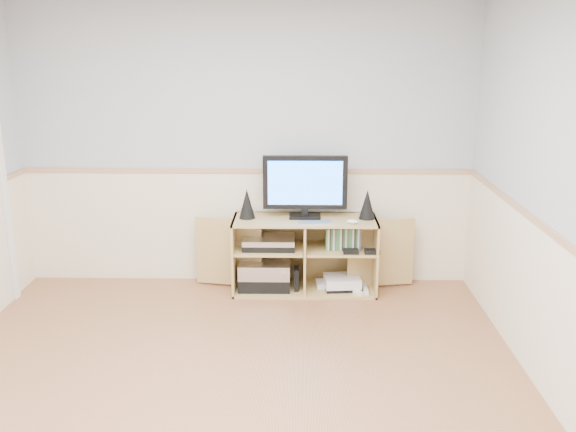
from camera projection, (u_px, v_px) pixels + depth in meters
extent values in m
cube|color=tan|center=(220.00, 416.00, 3.79)|extent=(4.00, 4.50, 0.02)
cube|color=#B1BAC0|center=(246.00, 145.00, 5.64)|extent=(4.00, 0.02, 2.50)
cube|color=#F3E7C7|center=(248.00, 227.00, 5.82)|extent=(4.00, 0.01, 1.00)
cube|color=tan|center=(247.00, 171.00, 5.67)|extent=(4.00, 0.02, 0.04)
cube|color=tan|center=(304.00, 288.00, 5.69)|extent=(1.24, 0.47, 0.02)
cube|color=tan|center=(305.00, 220.00, 5.53)|extent=(1.24, 0.47, 0.02)
cube|color=tan|center=(235.00, 254.00, 5.62)|extent=(0.02, 0.47, 0.65)
cube|color=tan|center=(375.00, 255.00, 5.60)|extent=(0.02, 0.47, 0.65)
cube|color=tan|center=(304.00, 247.00, 5.82)|extent=(1.24, 0.02, 0.65)
cube|color=tan|center=(305.00, 255.00, 5.61)|extent=(0.02, 0.45, 0.61)
cube|color=tan|center=(269.00, 248.00, 5.60)|extent=(0.59, 0.43, 0.02)
cube|color=tan|center=(340.00, 249.00, 5.59)|extent=(0.59, 0.43, 0.02)
cube|color=tan|center=(229.00, 252.00, 5.68)|extent=(0.60, 0.12, 0.61)
cube|color=tan|center=(381.00, 253.00, 5.66)|extent=(0.60, 0.12, 0.61)
cube|color=black|center=(305.00, 216.00, 5.57)|extent=(0.27, 0.18, 0.02)
cube|color=black|center=(305.00, 212.00, 5.56)|extent=(0.05, 0.04, 0.06)
cube|color=black|center=(305.00, 182.00, 5.49)|extent=(0.72, 0.05, 0.46)
cube|color=blue|center=(305.00, 183.00, 5.46)|extent=(0.64, 0.01, 0.38)
cone|color=black|center=(247.00, 204.00, 5.52)|extent=(0.14, 0.14, 0.26)
cone|color=black|center=(367.00, 204.00, 5.50)|extent=(0.14, 0.14, 0.26)
cube|color=silver|center=(315.00, 223.00, 5.39)|extent=(0.29, 0.16, 0.01)
ellipsoid|color=white|center=(353.00, 222.00, 5.38)|extent=(0.11, 0.08, 0.04)
cube|color=black|center=(265.00, 281.00, 5.68)|extent=(0.45, 0.33, 0.11)
cube|color=silver|center=(265.00, 268.00, 5.65)|extent=(0.45, 0.33, 0.13)
cube|color=black|center=(269.00, 245.00, 5.59)|extent=(0.45, 0.31, 0.05)
cube|color=silver|center=(269.00, 239.00, 5.58)|extent=(0.45, 0.31, 0.05)
cube|color=black|center=(296.00, 279.00, 5.62)|extent=(0.04, 0.14, 0.20)
cube|color=white|center=(328.00, 284.00, 5.71)|extent=(0.22, 0.18, 0.05)
cube|color=black|center=(342.00, 287.00, 5.66)|extent=(0.32, 0.27, 0.03)
cube|color=white|center=(342.00, 281.00, 5.65)|extent=(0.33, 0.29, 0.08)
cube|color=white|center=(365.00, 290.00, 5.58)|extent=(0.04, 0.14, 0.03)
cube|color=white|center=(361.00, 283.00, 5.74)|extent=(0.09, 0.15, 0.03)
cube|color=#3F8C3F|center=(343.00, 238.00, 5.54)|extent=(0.30, 0.14, 0.19)
cube|color=white|center=(358.00, 217.00, 5.76)|extent=(0.12, 0.03, 0.12)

